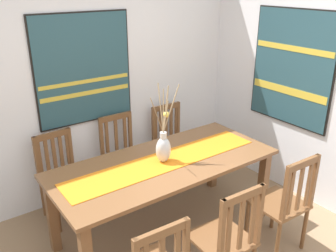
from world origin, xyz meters
TOP-DOWN VIEW (x-y plane):
  - wall_back at (0.00, 1.86)m, footprint 6.40×0.12m
  - dining_table at (0.17, 0.70)m, footprint 2.07×0.91m
  - table_runner at (0.17, 0.70)m, footprint 1.91×0.36m
  - centerpiece_vase at (0.16, 0.71)m, footprint 0.33×0.19m
  - chair_0 at (-0.51, 1.55)m, footprint 0.45×0.45m
  - chair_1 at (0.87, 1.55)m, footprint 0.43×0.43m
  - chair_2 at (0.88, -0.10)m, footprint 0.43×0.43m
  - chair_3 at (0.14, -0.15)m, footprint 0.44×0.44m
  - chair_5 at (0.19, 1.56)m, footprint 0.42×0.42m
  - painting_on_back_wall at (-0.08, 1.79)m, footprint 1.04×0.05m
  - painting_on_side_wall at (1.79, 0.64)m, footprint 0.05×1.00m

SIDE VIEW (x-z plane):
  - chair_5 at x=0.19m, z-range 0.02..0.94m
  - chair_0 at x=-0.51m, z-range 0.03..0.92m
  - chair_1 at x=0.87m, z-range 0.03..0.94m
  - chair_2 at x=0.88m, z-range 0.01..0.97m
  - chair_3 at x=0.14m, z-range 0.01..0.98m
  - dining_table at x=0.17m, z-range 0.28..1.05m
  - table_runner at x=0.17m, z-range 0.77..0.78m
  - centerpiece_vase at x=0.16m, z-range 0.57..1.28m
  - wall_back at x=0.00m, z-range 0.00..2.70m
  - painting_on_side_wall at x=1.79m, z-range 0.80..2.04m
  - painting_on_back_wall at x=-0.08m, z-range 0.87..2.01m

